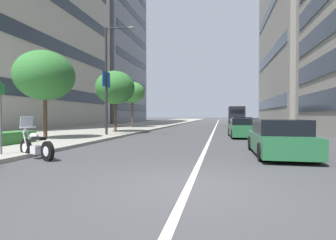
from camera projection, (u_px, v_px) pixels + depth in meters
The scene contains 14 objects.
ground_plane at pixel (189, 186), 5.58m from camera, with size 400.00×400.00×0.00m, color #3A3A3D.
sidewalk_right_plaza at pixel (135, 126), 37.27m from camera, with size 160.00×10.87×0.15m, color gray.
lane_centre_stripe at pixel (216, 125), 39.86m from camera, with size 110.00×0.16×0.01m, color silver.
motorcycle_second_in_row at pixel (36, 146), 9.09m from camera, with size 1.05×2.04×1.49m.
car_approaching_light at pixel (279, 139), 9.76m from camera, with size 4.33×1.91×1.38m.
car_lead_in_lane at pixel (244, 128), 17.99m from camera, with size 4.19×2.04×1.34m.
car_following_behind at pixel (242, 125), 24.67m from camera, with size 4.12×1.92×1.38m.
delivery_van_ahead at pixel (236, 116), 37.04m from camera, with size 5.86×2.26×2.77m.
parking_sign_by_curb at pixel (1, 111), 9.12m from camera, with size 0.32×0.06×2.58m.
street_lamp_with_banners at pixel (111, 71), 18.51m from camera, with size 1.26×2.32×7.72m.
street_tree_by_lamp_post at pixel (45, 76), 15.25m from camera, with size 3.44×3.44×5.21m.
street_tree_near_plaza_corner at pixel (115, 88), 21.77m from camera, with size 3.30×3.30×5.15m.
street_tree_mid_sidewalk at pixel (132, 92), 30.15m from camera, with size 2.91×2.91×5.34m.
office_tower_far_right_block at pixel (89, 30), 57.67m from camera, with size 20.15×21.01×41.62m.
Camera 1 is at (-5.53, -0.67, 1.53)m, focal length 27.53 mm.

